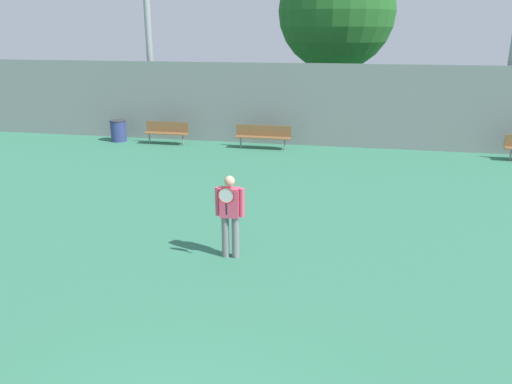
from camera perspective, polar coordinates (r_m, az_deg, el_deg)
name	(u,v)px	position (r m, az deg, el deg)	size (l,w,h in m)	color
tennis_player	(230,212)	(9.28, -3.00, -2.34)	(0.55, 0.40, 1.61)	slate
bench_courtside_near	(167,130)	(19.40, -10.18, 6.94)	(1.70, 0.40, 0.85)	brown
bench_courtside_far	(263,134)	(18.35, 0.81, 6.60)	(2.05, 0.40, 0.85)	brown
trash_bin	(118,131)	(20.35, -15.46, 6.79)	(0.62, 0.62, 0.83)	navy
back_fence	(312,105)	(18.80, 6.44, 9.82)	(28.47, 0.06, 3.02)	gray
tree_green_broad	(337,12)	(23.04, 9.19, 19.68)	(5.02, 5.02, 7.45)	brown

